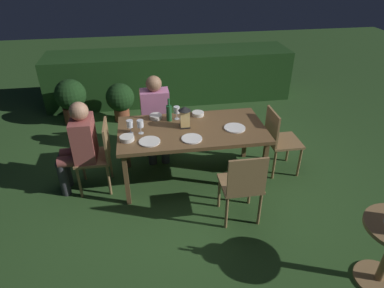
{
  "coord_description": "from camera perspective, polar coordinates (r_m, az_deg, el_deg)",
  "views": [
    {
      "loc": [
        -0.56,
        -3.49,
        2.63
      ],
      "look_at": [
        0.0,
        0.0,
        0.51
      ],
      "focal_mm": 31.41,
      "sensor_mm": 36.0,
      "label": 1
    }
  ],
  "objects": [
    {
      "name": "ground_plane",
      "position": [
        4.4,
        0.0,
        -5.67
      ],
      "size": [
        16.0,
        16.0,
        0.0
      ],
      "primitive_type": "plane",
      "color": "#2D5123"
    },
    {
      "name": "dining_table",
      "position": [
        4.04,
        0.0,
        1.99
      ],
      "size": [
        1.76,
        0.91,
        0.72
      ],
      "color": "brown",
      "rests_on": "ground"
    },
    {
      "name": "chair_side_left_b",
      "position": [
        3.53,
        8.57,
        -6.75
      ],
      "size": [
        0.42,
        0.4,
        0.87
      ],
      "color": "#937047",
      "rests_on": "ground"
    },
    {
      "name": "chair_head_far",
      "position": [
        4.43,
        14.56,
        0.94
      ],
      "size": [
        0.4,
        0.42,
        0.87
      ],
      "color": "#937047",
      "rests_on": "ground"
    },
    {
      "name": "chair_side_right_a",
      "position": [
        4.84,
        -6.23,
        4.49
      ],
      "size": [
        0.42,
        0.4,
        0.87
      ],
      "color": "#937047",
      "rests_on": "ground"
    },
    {
      "name": "person_in_pink",
      "position": [
        4.59,
        -6.18,
        5.12
      ],
      "size": [
        0.38,
        0.47,
        1.15
      ],
      "color": "#C675A3",
      "rests_on": "ground"
    },
    {
      "name": "chair_head_near",
      "position": [
        4.13,
        -15.62,
        -1.52
      ],
      "size": [
        0.4,
        0.42,
        0.87
      ],
      "color": "#937047",
      "rests_on": "ground"
    },
    {
      "name": "person_in_rust",
      "position": [
        4.09,
        -18.62,
        0.07
      ],
      "size": [
        0.48,
        0.38,
        1.15
      ],
      "color": "#9E4C47",
      "rests_on": "ground"
    },
    {
      "name": "lantern_centerpiece",
      "position": [
        3.99,
        -1.26,
        4.84
      ],
      "size": [
        0.15,
        0.15,
        0.27
      ],
      "color": "black",
      "rests_on": "dining_table"
    },
    {
      "name": "green_bottle_on_table",
      "position": [
        4.16,
        -3.93,
        5.36
      ],
      "size": [
        0.07,
        0.07,
        0.29
      ],
      "color": "#1E5B2D",
      "rests_on": "dining_table"
    },
    {
      "name": "wine_glass_a",
      "position": [
        3.9,
        -8.78,
        3.33
      ],
      "size": [
        0.08,
        0.08,
        0.17
      ],
      "color": "silver",
      "rests_on": "dining_table"
    },
    {
      "name": "wine_glass_b",
      "position": [
        4.19,
        -2.62,
        5.7
      ],
      "size": [
        0.08,
        0.08,
        0.17
      ],
      "color": "silver",
      "rests_on": "dining_table"
    },
    {
      "name": "wine_glass_c",
      "position": [
        3.92,
        -10.51,
        3.29
      ],
      "size": [
        0.08,
        0.08,
        0.17
      ],
      "color": "silver",
      "rests_on": "dining_table"
    },
    {
      "name": "plate_a",
      "position": [
        3.76,
        -7.22,
        0.42
      ],
      "size": [
        0.24,
        0.24,
        0.01
      ],
      "primitive_type": "cylinder",
      "color": "white",
      "rests_on": "dining_table"
    },
    {
      "name": "plate_b",
      "position": [
        4.04,
        7.26,
        2.72
      ],
      "size": [
        0.25,
        0.25,
        0.01
      ],
      "primitive_type": "cylinder",
      "color": "white",
      "rests_on": "dining_table"
    },
    {
      "name": "plate_c",
      "position": [
        3.78,
        -0.04,
        0.91
      ],
      "size": [
        0.24,
        0.24,
        0.01
      ],
      "primitive_type": "cylinder",
      "color": "white",
      "rests_on": "dining_table"
    },
    {
      "name": "bowl_olives",
      "position": [
        4.26,
        -6.18,
        4.67
      ],
      "size": [
        0.16,
        0.16,
        0.05
      ],
      "color": "silver",
      "rests_on": "dining_table"
    },
    {
      "name": "bowl_bread",
      "position": [
        3.83,
        -10.99,
        0.99
      ],
      "size": [
        0.16,
        0.16,
        0.05
      ],
      "color": "silver",
      "rests_on": "dining_table"
    },
    {
      "name": "bowl_salad",
      "position": [
        4.32,
        1.02,
        5.18
      ],
      "size": [
        0.15,
        0.15,
        0.05
      ],
      "color": "silver",
      "rests_on": "dining_table"
    },
    {
      "name": "hedge_backdrop",
      "position": [
        6.54,
        -3.74,
        11.49
      ],
      "size": [
        4.5,
        0.88,
        0.91
      ],
      "primitive_type": "cube",
      "color": "#1E4219",
      "rests_on": "ground"
    },
    {
      "name": "potted_plant_by_hedge",
      "position": [
        5.89,
        -19.83,
        7.23
      ],
      "size": [
        0.5,
        0.5,
        0.76
      ],
      "color": "brown",
      "rests_on": "ground"
    },
    {
      "name": "potted_plant_corner",
      "position": [
        5.78,
        -12.08,
        7.41
      ],
      "size": [
        0.47,
        0.47,
        0.66
      ],
      "color": "brown",
      "rests_on": "ground"
    }
  ]
}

